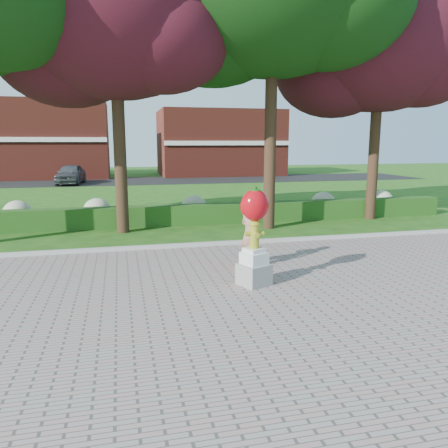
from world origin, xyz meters
The scene contains 13 objects.
ground centered at (0.00, 0.00, 0.00)m, with size 100.00×100.00×0.00m, color #1C4A12.
walkway centered at (0.00, -4.00, 0.02)m, with size 40.00×14.00×0.04m, color gray.
curb centered at (0.00, 3.00, 0.07)m, with size 40.00×0.18×0.15m, color #ADADA5.
lawn_hedge centered at (0.00, 7.00, 0.40)m, with size 24.00×0.70×0.80m, color #204A15.
hydrangea_row centered at (0.57, 8.00, 0.55)m, with size 20.10×1.10×0.99m.
street centered at (0.00, 28.00, 0.01)m, with size 50.00×8.00×0.02m, color black.
building_left centered at (-10.00, 34.00, 3.50)m, with size 14.00×8.00×7.00m, color maroon.
building_right centered at (8.00, 34.00, 3.20)m, with size 12.00×8.00×6.40m, color maroon.
tree_mid_left centered at (-2.10, 6.08, 7.30)m, with size 8.25×7.04×10.69m.
tree_far_right centered at (8.40, 6.58, 6.97)m, with size 7.88×6.72×10.21m.
hydrant_sculpture centered at (0.86, -1.04, 1.24)m, with size 0.81×0.81×2.27m.
woman centered at (1.21, 0.50, 0.91)m, with size 0.64×0.42×1.75m, color #A7715F.
parked_car centered at (-5.83, 26.27, 0.81)m, with size 1.86×4.61×1.57m, color #45484E.
Camera 1 is at (-2.04, -10.26, 3.28)m, focal length 35.00 mm.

